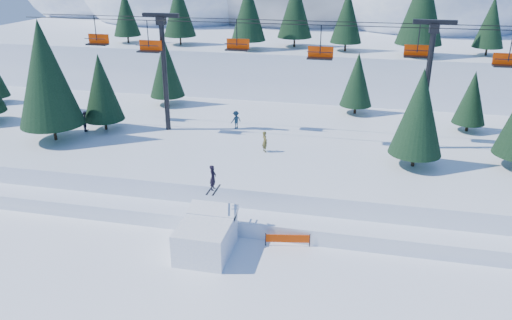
% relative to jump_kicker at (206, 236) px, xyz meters
% --- Properties ---
extents(ground, '(160.00, 160.00, 0.00)m').
position_rel_jump_kicker_xyz_m(ground, '(0.56, -2.81, -1.17)').
color(ground, white).
rests_on(ground, ground).
extents(mid_shelf, '(70.00, 22.00, 2.50)m').
position_rel_jump_kicker_xyz_m(mid_shelf, '(0.56, 15.19, 0.08)').
color(mid_shelf, white).
rests_on(mid_shelf, ground).
extents(berm, '(70.00, 6.00, 1.10)m').
position_rel_jump_kicker_xyz_m(berm, '(0.56, 5.19, -0.62)').
color(berm, white).
rests_on(berm, ground).
extents(mountain_ridge, '(119.00, 60.06, 26.46)m').
position_rel_jump_kicker_xyz_m(mountain_ridge, '(-4.52, 70.55, 8.48)').
color(mountain_ridge, white).
rests_on(mountain_ridge, ground).
extents(jump_kicker, '(3.10, 4.34, 5.32)m').
position_rel_jump_kicker_xyz_m(jump_kicker, '(0.00, 0.00, 0.00)').
color(jump_kicker, white).
rests_on(jump_kicker, ground).
extents(chairlift, '(46.00, 3.21, 10.28)m').
position_rel_jump_kicker_xyz_m(chairlift, '(2.31, 15.24, 8.16)').
color(chairlift, black).
rests_on(chairlift, mid_shelf).
extents(conifer_stand, '(63.42, 17.82, 10.16)m').
position_rel_jump_kicker_xyz_m(conifer_stand, '(2.06, 15.40, 5.91)').
color(conifer_stand, black).
rests_on(conifer_stand, mid_shelf).
extents(distant_skiers, '(29.75, 6.95, 1.85)m').
position_rel_jump_kicker_xyz_m(distant_skiers, '(-3.26, 15.02, 2.20)').
color(distant_skiers, '#213947').
rests_on(distant_skiers, mid_shelf).
extents(banner_near, '(2.82, 0.55, 0.90)m').
position_rel_jump_kicker_xyz_m(banner_near, '(4.81, 1.84, -0.62)').
color(banner_near, black).
rests_on(banner_near, ground).
extents(banner_far, '(2.78, 0.73, 0.90)m').
position_rel_jump_kicker_xyz_m(banner_far, '(10.83, 2.80, -0.62)').
color(banner_far, black).
rests_on(banner_far, ground).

